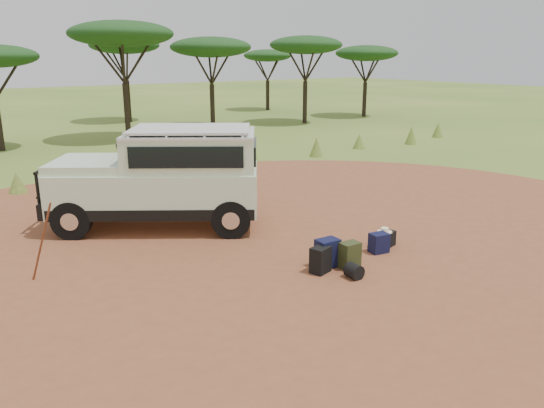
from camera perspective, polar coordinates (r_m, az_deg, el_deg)
ground at (r=11.71m, az=-2.22°, el=-5.89°), size 140.00×140.00×0.00m
dirt_clearing at (r=11.71m, az=-2.22°, el=-5.87°), size 23.00×23.00×0.01m
grass_fringe at (r=19.20m, az=-16.33°, el=3.35°), size 36.60×1.60×0.90m
acacia_treeline at (r=29.70m, az=-23.33°, el=15.60°), size 46.70×13.20×6.26m
safari_vehicle at (r=13.78m, az=-11.58°, el=2.54°), size 5.50×4.66×2.57m
walking_staff at (r=11.25m, az=-23.53°, el=-3.79°), size 0.47×0.42×1.61m
backpack_black at (r=10.93m, az=5.24°, el=-6.01°), size 0.47×0.40×0.55m
backpack_navy at (r=11.21m, az=5.98°, el=-5.28°), size 0.48×0.35×0.61m
backpack_olive at (r=11.22m, az=8.36°, el=-5.49°), size 0.41×0.30×0.56m
duffel_navy at (r=12.22m, az=11.43°, el=-4.13°), size 0.45×0.36×0.45m
hard_case at (r=12.63m, az=11.97°, el=-3.73°), size 0.58×0.48×0.36m
stuff_sack at (r=10.78m, az=8.81°, el=-7.15°), size 0.32×0.32×0.31m
safari_hat at (r=12.56m, az=12.02°, el=-2.79°), size 0.35×0.35×0.10m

